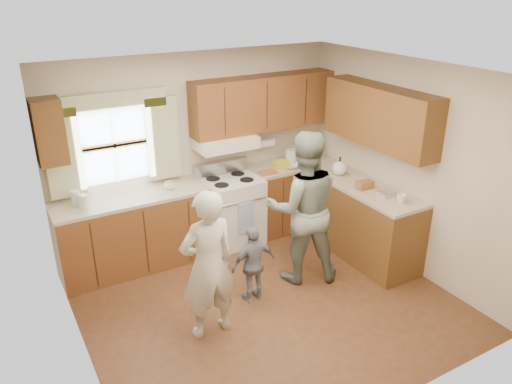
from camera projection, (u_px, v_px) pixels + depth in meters
room at (267, 198)px, 5.02m from camera, size 3.80×3.80×3.80m
kitchen_fixtures at (265, 188)px, 6.32m from camera, size 3.80×2.25×2.15m
stove at (230, 210)px, 6.61m from camera, size 0.76×0.67×1.07m
woman_left at (208, 265)px, 4.75m from camera, size 0.58×0.39×1.55m
woman_right at (303, 208)px, 5.64m from camera, size 1.07×0.97×1.80m
child at (254, 264)px, 5.40m from camera, size 0.53×0.22×0.89m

